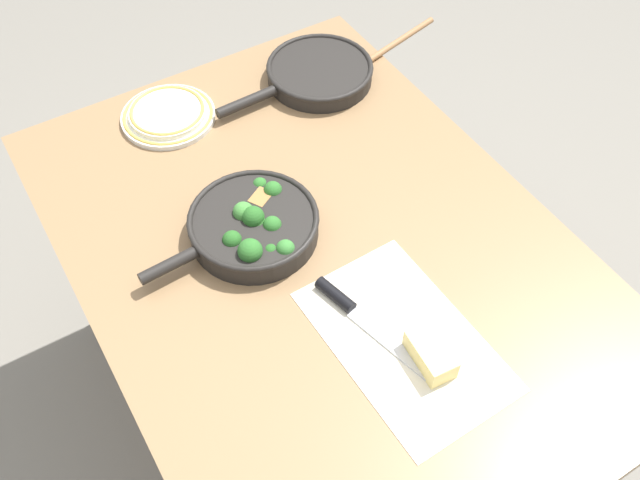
# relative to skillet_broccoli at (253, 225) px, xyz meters

# --- Properties ---
(ground_plane) EXTENTS (14.00, 14.00, 0.00)m
(ground_plane) POSITION_rel_skillet_broccoli_xyz_m (0.09, 0.10, -0.75)
(ground_plane) COLOR slate
(dining_table_red) EXTENTS (1.26, 0.89, 0.72)m
(dining_table_red) POSITION_rel_skillet_broccoli_xyz_m (0.09, 0.10, -0.11)
(dining_table_red) COLOR olive
(dining_table_red) RESTS_ON ground_plane
(skillet_broccoli) EXTENTS (0.26, 0.37, 0.08)m
(skillet_broccoli) POSITION_rel_skillet_broccoli_xyz_m (0.00, 0.00, 0.00)
(skillet_broccoli) COLOR black
(skillet_broccoli) RESTS_ON dining_table_red
(skillet_eggs) EXTENTS (0.25, 0.40, 0.04)m
(skillet_eggs) POSITION_rel_skillet_broccoli_xyz_m (-0.34, 0.35, -0.01)
(skillet_eggs) COLOR black
(skillet_eggs) RESTS_ON dining_table_red
(wooden_spoon) EXTENTS (0.12, 0.38, 0.02)m
(wooden_spoon) POSITION_rel_skillet_broccoli_xyz_m (-0.33, 0.50, -0.02)
(wooden_spoon) COLOR #996B42
(wooden_spoon) RESTS_ON dining_table_red
(parchment_sheet) EXTENTS (0.39, 0.25, 0.00)m
(parchment_sheet) POSITION_rel_skillet_broccoli_xyz_m (0.35, 0.11, -0.03)
(parchment_sheet) COLOR silver
(parchment_sheet) RESTS_ON dining_table_red
(grater_knife) EXTENTS (0.27, 0.09, 0.02)m
(grater_knife) POSITION_rel_skillet_broccoli_xyz_m (0.26, 0.07, -0.02)
(grater_knife) COLOR silver
(grater_knife) RESTS_ON dining_table_red
(cheese_block) EXTENTS (0.10, 0.06, 0.05)m
(cheese_block) POSITION_rel_skillet_broccoli_xyz_m (0.40, 0.12, -0.01)
(cheese_block) COLOR #EFD67A
(cheese_block) RESTS_ON dining_table_red
(dinner_plate_stack) EXTENTS (0.21, 0.21, 0.03)m
(dinner_plate_stack) POSITION_rel_skillet_broccoli_xyz_m (-0.40, -0.01, -0.02)
(dinner_plate_stack) COLOR silver
(dinner_plate_stack) RESTS_ON dining_table_red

